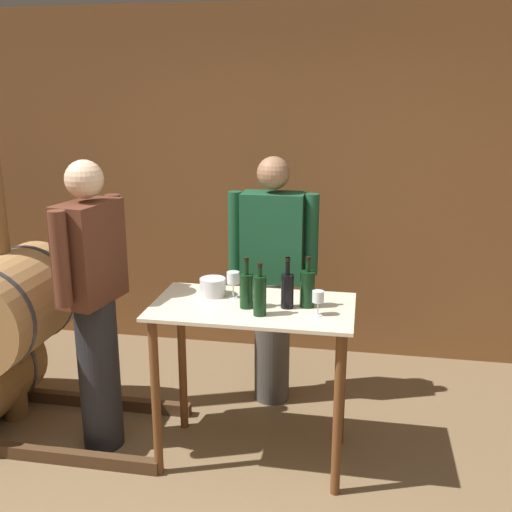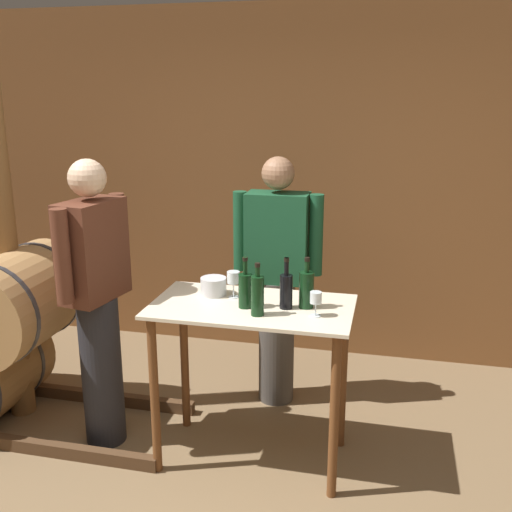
# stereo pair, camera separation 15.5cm
# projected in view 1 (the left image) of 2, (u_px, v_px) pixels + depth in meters

# --- Properties ---
(back_wall) EXTENTS (8.40, 0.05, 2.70)m
(back_wall) POSITION_uv_depth(u_px,v_px,m) (277.00, 186.00, 4.68)
(back_wall) COLOR brown
(back_wall) RESTS_ON ground_plane
(tasting_table) EXTENTS (1.10, 0.60, 0.95)m
(tasting_table) POSITION_uv_depth(u_px,v_px,m) (253.00, 340.00, 3.31)
(tasting_table) COLOR beige
(tasting_table) RESTS_ON ground_plane
(wine_bottle_far_left) EXTENTS (0.07, 0.07, 0.28)m
(wine_bottle_far_left) POSITION_uv_depth(u_px,v_px,m) (246.00, 289.00, 3.19)
(wine_bottle_far_left) COLOR black
(wine_bottle_far_left) RESTS_ON tasting_table
(wine_bottle_left) EXTENTS (0.07, 0.07, 0.28)m
(wine_bottle_left) POSITION_uv_depth(u_px,v_px,m) (260.00, 294.00, 3.08)
(wine_bottle_left) COLOR black
(wine_bottle_left) RESTS_ON tasting_table
(wine_bottle_center) EXTENTS (0.07, 0.07, 0.28)m
(wine_bottle_center) POSITION_uv_depth(u_px,v_px,m) (287.00, 289.00, 3.19)
(wine_bottle_center) COLOR black
(wine_bottle_center) RESTS_ON tasting_table
(wine_bottle_right) EXTENTS (0.08, 0.08, 0.28)m
(wine_bottle_right) POSITION_uv_depth(u_px,v_px,m) (307.00, 288.00, 3.21)
(wine_bottle_right) COLOR black
(wine_bottle_right) RESTS_ON tasting_table
(wine_glass_near_left) EXTENTS (0.07, 0.07, 0.15)m
(wine_glass_near_left) POSITION_uv_depth(u_px,v_px,m) (233.00, 279.00, 3.34)
(wine_glass_near_left) COLOR silver
(wine_glass_near_left) RESTS_ON tasting_table
(wine_glass_near_center) EXTENTS (0.06, 0.06, 0.13)m
(wine_glass_near_center) POSITION_uv_depth(u_px,v_px,m) (318.00, 298.00, 3.09)
(wine_glass_near_center) COLOR silver
(wine_glass_near_center) RESTS_ON tasting_table
(ice_bucket) EXTENTS (0.15, 0.15, 0.10)m
(ice_bucket) POSITION_uv_depth(u_px,v_px,m) (213.00, 287.00, 3.40)
(ice_bucket) COLOR silver
(ice_bucket) RESTS_ON tasting_table
(person_host) EXTENTS (0.29, 0.58, 1.72)m
(person_host) POSITION_uv_depth(u_px,v_px,m) (94.00, 302.00, 3.40)
(person_host) COLOR #232328
(person_host) RESTS_ON ground_plane
(person_visitor_with_scarf) EXTENTS (0.59, 0.24, 1.68)m
(person_visitor_with_scarf) POSITION_uv_depth(u_px,v_px,m) (273.00, 277.00, 3.95)
(person_visitor_with_scarf) COLOR #4C4742
(person_visitor_with_scarf) RESTS_ON ground_plane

